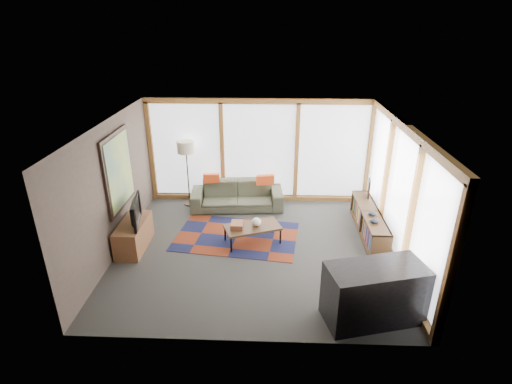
{
  "coord_description": "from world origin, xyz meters",
  "views": [
    {
      "loc": [
        0.29,
        -6.94,
        4.34
      ],
      "look_at": [
        0.0,
        0.4,
        1.1
      ],
      "focal_mm": 28.0,
      "sensor_mm": 36.0,
      "label": 1
    }
  ],
  "objects_px": {
    "floor_lamp": "(188,174)",
    "tv_console": "(134,235)",
    "sofa": "(237,195)",
    "bar_counter": "(374,293)",
    "television": "(132,212)",
    "coffee_table": "(253,234)",
    "bookshelf": "(369,222)"
  },
  "relations": [
    {
      "from": "bar_counter",
      "to": "floor_lamp",
      "type": "bearing_deg",
      "value": 117.9
    },
    {
      "from": "floor_lamp",
      "to": "coffee_table",
      "type": "relative_size",
      "value": 1.46
    },
    {
      "from": "coffee_table",
      "to": "bar_counter",
      "type": "xyz_separation_m",
      "value": [
        1.96,
        -2.22,
        0.28
      ]
    },
    {
      "from": "sofa",
      "to": "coffee_table",
      "type": "height_order",
      "value": "sofa"
    },
    {
      "from": "sofa",
      "to": "television",
      "type": "height_order",
      "value": "television"
    },
    {
      "from": "bookshelf",
      "to": "television",
      "type": "height_order",
      "value": "television"
    },
    {
      "from": "coffee_table",
      "to": "television",
      "type": "xyz_separation_m",
      "value": [
        -2.35,
        -0.33,
        0.64
      ]
    },
    {
      "from": "sofa",
      "to": "bookshelf",
      "type": "bearing_deg",
      "value": -26.02
    },
    {
      "from": "sofa",
      "to": "bookshelf",
      "type": "height_order",
      "value": "sofa"
    },
    {
      "from": "television",
      "to": "bar_counter",
      "type": "bearing_deg",
      "value": -124.77
    },
    {
      "from": "bookshelf",
      "to": "tv_console",
      "type": "distance_m",
      "value": 4.95
    },
    {
      "from": "sofa",
      "to": "floor_lamp",
      "type": "distance_m",
      "value": 1.32
    },
    {
      "from": "sofa",
      "to": "bar_counter",
      "type": "xyz_separation_m",
      "value": [
        2.42,
        -3.86,
        0.15
      ]
    },
    {
      "from": "coffee_table",
      "to": "tv_console",
      "type": "distance_m",
      "value": 2.42
    },
    {
      "from": "bookshelf",
      "to": "tv_console",
      "type": "xyz_separation_m",
      "value": [
        -4.89,
        -0.78,
        0.02
      ]
    },
    {
      "from": "coffee_table",
      "to": "television",
      "type": "bearing_deg",
      "value": -171.94
    },
    {
      "from": "floor_lamp",
      "to": "bookshelf",
      "type": "bearing_deg",
      "value": -17.45
    },
    {
      "from": "floor_lamp",
      "to": "sofa",
      "type": "bearing_deg",
      "value": -6.59
    },
    {
      "from": "sofa",
      "to": "television",
      "type": "relative_size",
      "value": 2.46
    },
    {
      "from": "floor_lamp",
      "to": "tv_console",
      "type": "bearing_deg",
      "value": -109.17
    },
    {
      "from": "floor_lamp",
      "to": "television",
      "type": "relative_size",
      "value": 1.83
    },
    {
      "from": "coffee_table",
      "to": "bar_counter",
      "type": "distance_m",
      "value": 2.98
    },
    {
      "from": "coffee_table",
      "to": "bookshelf",
      "type": "distance_m",
      "value": 2.54
    },
    {
      "from": "coffee_table",
      "to": "tv_console",
      "type": "bearing_deg",
      "value": -172.87
    },
    {
      "from": "bookshelf",
      "to": "coffee_table",
      "type": "bearing_deg",
      "value": -169.18
    },
    {
      "from": "bar_counter",
      "to": "sofa",
      "type": "bearing_deg",
      "value": 107.76
    },
    {
      "from": "coffee_table",
      "to": "tv_console",
      "type": "relative_size",
      "value": 0.99
    },
    {
      "from": "coffee_table",
      "to": "bookshelf",
      "type": "relative_size",
      "value": 0.52
    },
    {
      "from": "bookshelf",
      "to": "sofa",
      "type": "bearing_deg",
      "value": 158.4
    },
    {
      "from": "tv_console",
      "to": "bar_counter",
      "type": "distance_m",
      "value": 4.76
    },
    {
      "from": "sofa",
      "to": "tv_console",
      "type": "distance_m",
      "value": 2.75
    },
    {
      "from": "television",
      "to": "bookshelf",
      "type": "bearing_deg",
      "value": -91.66
    }
  ]
}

